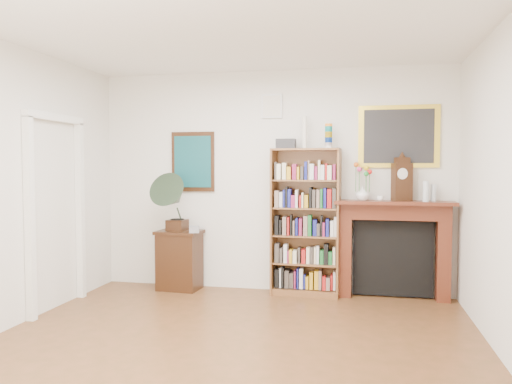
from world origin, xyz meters
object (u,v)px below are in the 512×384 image
Objects in this scene: gramophone at (173,198)px; bottle_right at (434,193)px; mantel_clock at (402,180)px; cd_stack at (194,229)px; bottle_left at (426,191)px; flower_vase at (363,194)px; bookshelf at (306,214)px; side_cabinet at (180,260)px; teacup at (380,198)px; fireplace at (393,241)px.

bottle_right is at bearing 9.22° from gramophone.
cd_stack is at bearing 161.24° from mantel_clock.
gramophone is 6.24× the size of cd_stack.
bottle_left is (3.06, 0.14, 0.12)m from gramophone.
mantel_clock reaches higher than flower_vase.
side_cabinet is at bearing -174.37° from bookshelf.
gramophone is 3.07m from bottle_left.
gramophone is (-0.04, -0.10, 0.80)m from side_cabinet.
mantel_clock reaches higher than teacup.
bookshelf reaches higher than bottle_right.
flower_vase is (2.34, 0.16, 0.08)m from gramophone.
mantel_clock is at bearing -176.92° from bottle_right.
bookshelf reaches higher than flower_vase.
bottle_right reaches higher than fireplace.
mantel_clock reaches higher than gramophone.
fireplace is 8.32× the size of flower_vase.
flower_vase is 0.70× the size of bottle_left.
flower_vase is at bearing 171.27° from teacup.
gramophone is 2.81m from mantel_clock.
bookshelf is 1.40m from cd_stack.
bottle_left is at bearing 2.98° from bookshelf.
side_cabinet is 0.51m from cd_stack.
flower_vase is 0.72m from bottle_left.
mantel_clock is 6.71× the size of teacup.
bottle_right is at bearing 5.64° from side_cabinet.
teacup is 0.62m from bottle_right.
gramophone is 0.48m from cd_stack.
gramophone is 3.12× the size of bottle_left.
bookshelf is 1.21m from mantel_clock.
flower_vase is (-0.45, -0.03, -0.16)m from mantel_clock.
cd_stack is 2.30m from teacup.
cd_stack is at bearing -25.19° from side_cabinet.
cd_stack is 0.71× the size of flower_vase.
bottle_left reaches higher than cd_stack.
bottle_left is (2.78, 0.17, 0.50)m from cd_stack.
side_cabinet is 3.25m from bottle_right.
flower_vase is 0.82m from bottle_right.
side_cabinet is 2.69m from fireplace.
cd_stack is (0.25, -0.14, 0.42)m from side_cabinet.
mantel_clock is at bearing 3.30° from flower_vase.
cd_stack is (0.29, -0.03, -0.38)m from gramophone.
gramophone is 3.17m from bottle_right.
bookshelf is 10.41× the size of bottle_right.
flower_vase reaches higher than fireplace.
teacup is at bearing 8.37° from gramophone.
mantel_clock reaches higher than bottle_right.
gramophone reaches higher than bottle_left.
gramophone is at bearing -177.10° from teacup.
bottle_right is (0.82, 0.05, 0.02)m from flower_vase.
cd_stack reaches higher than side_cabinet.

